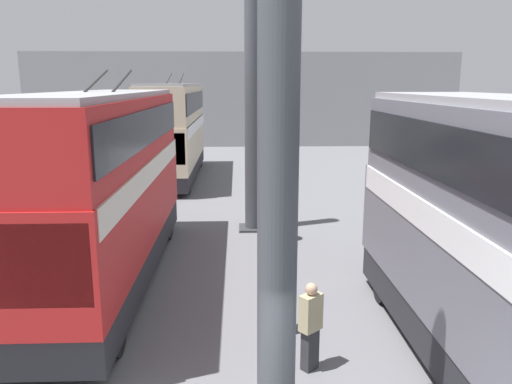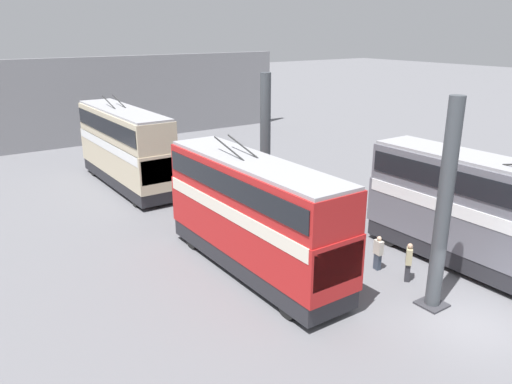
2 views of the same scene
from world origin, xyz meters
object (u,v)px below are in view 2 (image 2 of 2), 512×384
(bus_left_far, at_px, (493,212))
(person_aisle_foreground, at_px, (409,261))
(bus_right_mid, at_px, (253,210))
(person_aisle_midway, at_px, (378,252))
(bus_right_far, at_px, (125,143))
(oil_drum, at_px, (294,215))

(bus_left_far, relative_size, person_aisle_foreground, 6.72)
(bus_right_mid, bearing_deg, person_aisle_midway, -123.27)
(bus_right_far, height_order, person_aisle_midway, bus_right_far)
(person_aisle_foreground, bearing_deg, bus_right_mid, 6.97)
(person_aisle_midway, height_order, oil_drum, person_aisle_midway)
(bus_left_far, relative_size, bus_right_mid, 1.10)
(bus_right_mid, bearing_deg, bus_left_far, -126.34)
(bus_right_mid, distance_m, oil_drum, 6.62)
(bus_right_mid, xyz_separation_m, bus_right_far, (14.90, 0.00, 0.10))
(person_aisle_foreground, height_order, oil_drum, person_aisle_foreground)
(bus_left_far, bearing_deg, oil_drum, 17.55)
(bus_left_far, xyz_separation_m, oil_drum, (9.38, 2.97, -2.45))
(person_aisle_foreground, bearing_deg, bus_left_far, -154.71)
(bus_right_mid, height_order, person_aisle_foreground, bus_right_mid)
(person_aisle_foreground, distance_m, oil_drum, 7.93)
(bus_left_far, bearing_deg, person_aisle_foreground, 65.53)
(bus_right_mid, xyz_separation_m, person_aisle_midway, (-3.00, -4.57, -2.03))
(bus_right_far, distance_m, person_aisle_midway, 18.59)
(person_aisle_midway, bearing_deg, person_aisle_foreground, 107.87)
(bus_left_far, xyz_separation_m, person_aisle_foreground, (1.48, 3.25, -1.94))
(bus_left_far, relative_size, person_aisle_midway, 7.30)
(bus_right_far, bearing_deg, bus_right_mid, -180.00)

